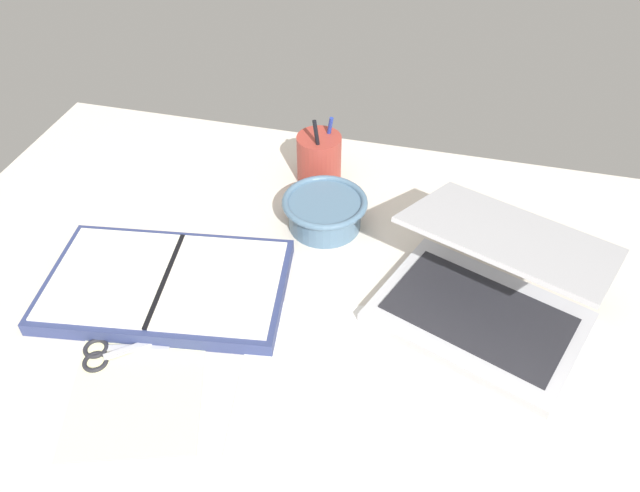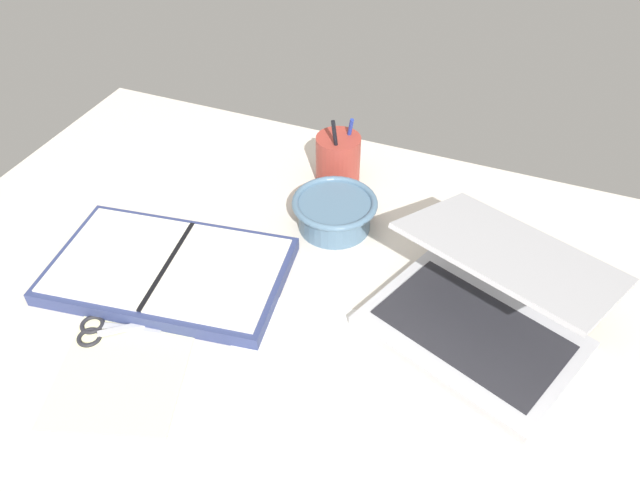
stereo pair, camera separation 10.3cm
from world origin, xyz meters
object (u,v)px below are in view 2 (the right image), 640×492
object	(u,v)px
pen_cup	(338,159)
bowl	(333,211)
scissors	(101,330)
planner	(169,270)
laptop	(486,306)

from	to	relation	value
pen_cup	bowl	bearing A→B (deg)	-73.13
bowl	scissors	bearing A→B (deg)	-122.98
planner	pen_cup	bearing A→B (deg)	57.36
laptop	pen_cup	distance (cm)	45.47
scissors	pen_cup	bearing A→B (deg)	41.26
bowl	laptop	bearing A→B (deg)	-25.32
laptop	planner	bearing A→B (deg)	-149.69
bowl	pen_cup	bearing A→B (deg)	106.87
bowl	scissors	world-z (taller)	bowl
laptop	bowl	size ratio (longest dim) A/B	2.53
bowl	pen_cup	xyz separation A→B (cm)	(-4.30, 14.17, 1.61)
planner	scissors	size ratio (longest dim) A/B	3.29
laptop	pen_cup	size ratio (longest dim) A/B	2.63
bowl	pen_cup	world-z (taller)	pen_cup
bowl	planner	xyz separation A→B (cm)	(-21.26, -23.06, -2.09)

